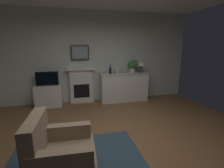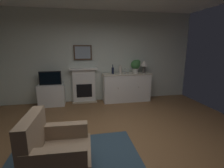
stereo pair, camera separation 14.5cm
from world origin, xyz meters
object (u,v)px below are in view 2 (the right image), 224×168
(wine_bottle, at_px, (113,70))
(tv_set, at_px, (50,78))
(fireplace_unit, at_px, (84,85))
(framed_picture, at_px, (83,53))
(wine_glass_left, at_px, (125,70))
(tv_cabinet, at_px, (52,95))
(vase_decorative, at_px, (120,69))
(sideboard_cabinet, at_px, (126,87))
(potted_plant_small, at_px, (136,65))
(wine_glass_right, at_px, (131,70))
(wine_glass_center, at_px, (128,70))
(armchair, at_px, (55,153))
(table_lamp, at_px, (144,64))

(wine_bottle, distance_m, tv_set, 1.89)
(fireplace_unit, relative_size, wine_bottle, 3.79)
(framed_picture, height_order, wine_glass_left, framed_picture)
(framed_picture, xyz_separation_m, wine_bottle, (0.90, -0.20, -0.55))
(fireplace_unit, distance_m, tv_set, 1.04)
(framed_picture, xyz_separation_m, tv_cabinet, (-0.97, -0.21, -1.25))
(vase_decorative, bearing_deg, sideboard_cabinet, 12.42)
(tv_cabinet, height_order, potted_plant_small, potted_plant_small)
(fireplace_unit, bearing_deg, wine_glass_right, -7.19)
(fireplace_unit, xyz_separation_m, tv_set, (-0.98, -0.19, 0.30))
(vase_decorative, relative_size, tv_cabinet, 0.37)
(wine_bottle, xyz_separation_m, wine_glass_center, (0.49, -0.05, 0.01))
(wine_glass_left, bearing_deg, wine_glass_center, 9.19)
(sideboard_cabinet, xyz_separation_m, wine_glass_center, (0.03, -0.03, 0.58))
(armchair, bearing_deg, wine_glass_right, 56.36)
(sideboard_cabinet, distance_m, tv_cabinet, 2.34)
(wine_bottle, bearing_deg, sideboard_cabinet, -2.40)
(fireplace_unit, bearing_deg, tv_cabinet, -170.55)
(potted_plant_small, bearing_deg, sideboard_cabinet, -171.73)
(vase_decorative, xyz_separation_m, tv_set, (-2.10, 0.04, -0.20))
(vase_decorative, relative_size, armchair, 0.31)
(tv_set, bearing_deg, tv_cabinet, 90.00)
(sideboard_cabinet, height_order, potted_plant_small, potted_plant_small)
(tv_set, bearing_deg, potted_plant_small, 1.16)
(fireplace_unit, xyz_separation_m, wine_glass_right, (1.50, -0.19, 0.49))
(framed_picture, bearing_deg, wine_glass_center, -10.33)
(wine_glass_left, relative_size, tv_set, 0.27)
(wine_glass_center, xyz_separation_m, vase_decorative, (-0.26, -0.02, 0.02))
(wine_bottle, bearing_deg, wine_glass_right, -2.97)
(fireplace_unit, bearing_deg, wine_bottle, -9.94)
(wine_glass_left, relative_size, vase_decorative, 0.59)
(fireplace_unit, height_order, wine_glass_left, fireplace_unit)
(fireplace_unit, bearing_deg, potted_plant_small, -4.52)
(wine_glass_left, height_order, potted_plant_small, potted_plant_small)
(table_lamp, distance_m, tv_set, 2.93)
(wine_glass_center, height_order, tv_set, wine_glass_center)
(wine_glass_center, xyz_separation_m, armchair, (-1.87, -2.96, -0.66))
(wine_glass_center, bearing_deg, wine_bottle, 174.14)
(table_lamp, bearing_deg, vase_decorative, -176.43)
(vase_decorative, height_order, tv_cabinet, vase_decorative)
(wine_bottle, xyz_separation_m, potted_plant_small, (0.77, 0.03, 0.15))
(wine_glass_right, relative_size, tv_cabinet, 0.22)
(sideboard_cabinet, bearing_deg, fireplace_unit, 172.56)
(fireplace_unit, relative_size, armchair, 1.20)
(wine_glass_center, distance_m, potted_plant_small, 0.32)
(tv_cabinet, bearing_deg, wine_glass_center, -1.12)
(fireplace_unit, xyz_separation_m, wine_glass_center, (1.39, -0.21, 0.49))
(table_lamp, height_order, wine_glass_right, table_lamp)
(vase_decorative, bearing_deg, wine_bottle, 163.09)
(fireplace_unit, relative_size, table_lamp, 2.75)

